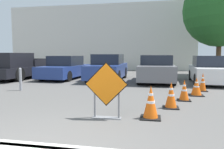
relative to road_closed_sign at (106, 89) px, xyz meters
The scene contains 16 objects.
ground_plane 8.05m from the road_closed_sign, 94.97° to the left, with size 96.00×96.00×0.00m, color #565451.
curb_lip 2.23m from the road_closed_sign, 109.00° to the right, with size 30.16×0.20×0.14m.
road_closed_sign is the anchor object (origin of this frame).
traffic_cone_nearest 1.12m from the road_closed_sign, 12.79° to the left, with size 0.48×0.48×0.80m.
traffic_cone_second 2.13m from the road_closed_sign, 40.82° to the left, with size 0.45×0.45×0.75m.
traffic_cone_third 3.29m from the road_closed_sign, 50.12° to the left, with size 0.42×0.42×0.70m.
traffic_cone_fourth 4.43m from the road_closed_sign, 52.91° to the left, with size 0.52×0.52×0.68m.
traffic_cone_fifth 5.54m from the road_closed_sign, 55.97° to the left, with size 0.39×0.39×0.78m.
pickup_truck 10.38m from the road_closed_sign, 134.60° to the left, with size 2.29×5.64×1.62m.
parked_car_nearest 9.14m from the road_closed_sign, 119.11° to the left, with size 2.10×4.39×1.44m.
parked_car_second 7.87m from the road_closed_sign, 101.91° to the left, with size 1.89×4.52×1.54m.
parked_car_third 7.45m from the road_closed_sign, 80.73° to the left, with size 1.94×4.07×1.49m.
parked_car_fourth 8.44m from the road_closed_sign, 61.51° to the left, with size 2.03×4.20×1.46m.
bollard_nearest 5.56m from the road_closed_sign, 143.65° to the left, with size 0.12×0.12×0.97m.
building_facade_backdrop 19.27m from the road_closed_sign, 103.54° to the left, with size 18.85×5.00×6.43m.
street_tree_behind_lot 13.00m from the road_closed_sign, 64.20° to the left, with size 4.95×4.95×7.00m.
Camera 1 is at (1.81, -2.98, 1.54)m, focal length 35.00 mm.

